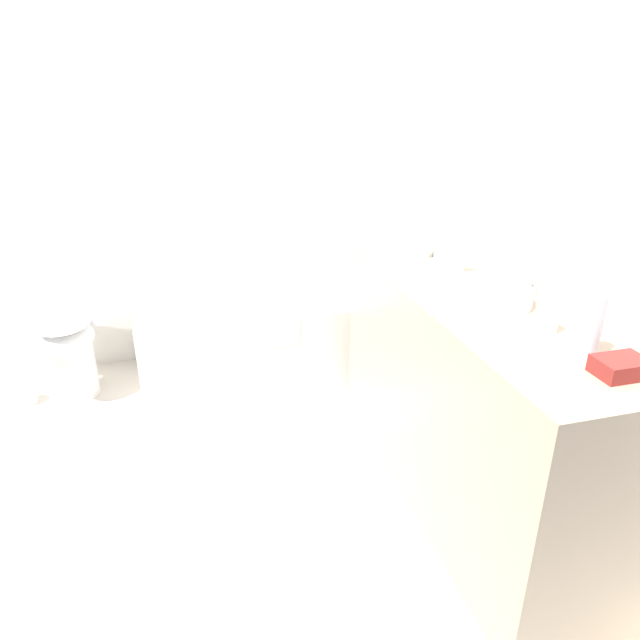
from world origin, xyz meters
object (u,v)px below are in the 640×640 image
object	(u,v)px
sink_basin	(482,294)
amenity_basket	(621,367)
toilet	(70,331)
bath_mat	(291,422)
water_bottle_0	(446,237)
water_bottle_1	(456,254)
toilet_paper_roll	(26,395)
drinking_glass_1	(547,318)
sink_faucet	(532,289)
drinking_glass_2	(422,248)
water_bottle_2	(592,324)
drinking_glass_3	(578,329)
bathtub	(277,330)
drinking_glass_0	(441,246)

from	to	relation	value
sink_basin	amenity_basket	size ratio (longest dim) A/B	2.51
toilet	bath_mat	bearing A→B (deg)	64.27
water_bottle_0	water_bottle_1	xyz separation A→B (m)	(-0.04, -0.17, -0.03)
water_bottle_1	toilet_paper_roll	world-z (taller)	water_bottle_1
water_bottle_0	water_bottle_1	world-z (taller)	water_bottle_0
water_bottle_0	drinking_glass_1	xyz separation A→B (m)	(-0.02, -0.76, -0.06)
sink_faucet	amenity_basket	distance (m)	0.60
water_bottle_1	amenity_basket	world-z (taller)	water_bottle_1
toilet	amenity_basket	world-z (taller)	amenity_basket
sink_basin	amenity_basket	bearing A→B (deg)	-81.99
drinking_glass_1	drinking_glass_2	distance (m)	0.85
sink_faucet	water_bottle_2	xyz separation A→B (m)	(-0.13, -0.46, 0.07)
water_bottle_2	drinking_glass_2	xyz separation A→B (m)	(-0.06, 1.02, -0.06)
toilet_paper_roll	toilet	bearing A→B (deg)	16.44
toilet	water_bottle_2	size ratio (longest dim) A/B	3.39
water_bottle_1	drinking_glass_3	bearing A→B (deg)	-85.71
amenity_basket	toilet_paper_roll	distance (m)	2.87
bathtub	sink_basin	distance (m)	1.55
toilet	toilet_paper_roll	xyz separation A→B (m)	(-0.27, -0.08, -0.31)
sink_faucet	amenity_basket	xyz separation A→B (m)	(-0.12, -0.59, -0.00)
water_bottle_0	water_bottle_1	distance (m)	0.18
toilet	water_bottle_1	bearing A→B (deg)	62.74
drinking_glass_2	toilet_paper_roll	bearing A→B (deg)	159.61
bath_mat	drinking_glass_2	bearing A→B (deg)	-15.27
water_bottle_0	drinking_glass_3	world-z (taller)	water_bottle_0
toilet	drinking_glass_2	size ratio (longest dim) A/B	8.80
drinking_glass_1	amenity_basket	bearing A→B (deg)	-86.11
drinking_glass_1	sink_faucet	bearing A→B (deg)	63.77
toilet	amenity_basket	bearing A→B (deg)	46.44
water_bottle_1	drinking_glass_1	bearing A→B (deg)	-88.44
drinking_glass_1	bath_mat	distance (m)	1.51
drinking_glass_0	amenity_basket	xyz separation A→B (m)	(-0.03, -1.14, -0.02)
drinking_glass_3	amenity_basket	distance (m)	0.20
water_bottle_0	water_bottle_2	bearing A→B (deg)	-90.45
sink_basin	sink_faucet	xyz separation A→B (m)	(0.21, 0.00, 0.00)
toilet	water_bottle_0	distance (m)	2.05
bath_mat	drinking_glass_0	bearing A→B (deg)	-13.87
drinking_glass_2	drinking_glass_0	bearing A→B (deg)	-4.48
sink_basin	water_bottle_1	size ratio (longest dim) A/B	1.87
drinking_glass_0	toilet_paper_roll	xyz separation A→B (m)	(-2.02, 0.73, -0.88)
bath_mat	toilet	bearing A→B (deg)	149.47
toilet	drinking_glass_3	size ratio (longest dim) A/B	7.61
bathtub	water_bottle_1	size ratio (longest dim) A/B	8.24
water_bottle_0	drinking_glass_1	bearing A→B (deg)	-91.64
sink_basin	water_bottle_2	world-z (taller)	water_bottle_2
sink_basin	bath_mat	distance (m)	1.29
water_bottle_0	bathtub	bearing A→B (deg)	125.68
sink_faucet	drinking_glass_0	world-z (taller)	drinking_glass_0
sink_basin	drinking_glass_0	size ratio (longest dim) A/B	3.77
drinking_glass_0	amenity_basket	distance (m)	1.14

